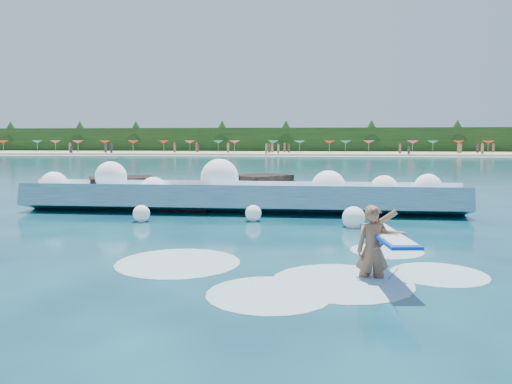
{
  "coord_description": "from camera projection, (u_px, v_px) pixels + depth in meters",
  "views": [
    {
      "loc": [
        3.03,
        -12.13,
        2.7
      ],
      "look_at": [
        1.5,
        2.0,
        1.2
      ],
      "focal_mm": 35.0,
      "sensor_mm": 36.0,
      "label": 1
    }
  ],
  "objects": [
    {
      "name": "ground",
      "position": [
        189.0,
        247.0,
        12.6
      ],
      "size": [
        200.0,
        200.0,
        0.0
      ],
      "primitive_type": "plane",
      "color": "#07223C",
      "rests_on": "ground"
    },
    {
      "name": "beach",
      "position": [
        293.0,
        153.0,
        89.7
      ],
      "size": [
        140.0,
        20.0,
        0.4
      ],
      "primitive_type": "cube",
      "color": "tan",
      "rests_on": "ground"
    },
    {
      "name": "wet_band",
      "position": [
        291.0,
        156.0,
        78.84
      ],
      "size": [
        140.0,
        5.0,
        0.08
      ],
      "primitive_type": "cube",
      "color": "silver",
      "rests_on": "ground"
    },
    {
      "name": "treeline",
      "position": [
        295.0,
        140.0,
        99.35
      ],
      "size": [
        140.0,
        4.0,
        5.0
      ],
      "primitive_type": "cube",
      "color": "black",
      "rests_on": "ground"
    },
    {
      "name": "breaking_wave",
      "position": [
        241.0,
        198.0,
        18.89
      ],
      "size": [
        16.29,
        2.61,
        1.4
      ],
      "color": "teal",
      "rests_on": "ground"
    },
    {
      "name": "rock_cluster",
      "position": [
        185.0,
        194.0,
        20.26
      ],
      "size": [
        8.61,
        3.4,
        1.49
      ],
      "color": "black",
      "rests_on": "ground"
    },
    {
      "name": "surfer_with_board",
      "position": [
        376.0,
        247.0,
        9.53
      ],
      "size": [
        1.03,
        2.93,
        1.75
      ],
      "color": "brown",
      "rests_on": "ground"
    },
    {
      "name": "wave_spray",
      "position": [
        231.0,
        185.0,
        18.87
      ],
      "size": [
        15.26,
        4.65,
        2.02
      ],
      "color": "white",
      "rests_on": "ground"
    },
    {
      "name": "surf_foam",
      "position": [
        302.0,
        274.0,
        10.02
      ],
      "size": [
        9.4,
        5.75,
        0.14
      ],
      "color": "silver",
      "rests_on": "ground"
    },
    {
      "name": "beach_umbrellas",
      "position": [
        293.0,
        142.0,
        90.94
      ],
      "size": [
        113.54,
        6.02,
        0.5
      ],
      "color": "red",
      "rests_on": "ground"
    },
    {
      "name": "beachgoers",
      "position": [
        283.0,
        149.0,
        86.9
      ],
      "size": [
        101.63,
        12.33,
        1.93
      ],
      "color": "#3F332D",
      "rests_on": "ground"
    }
  ]
}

